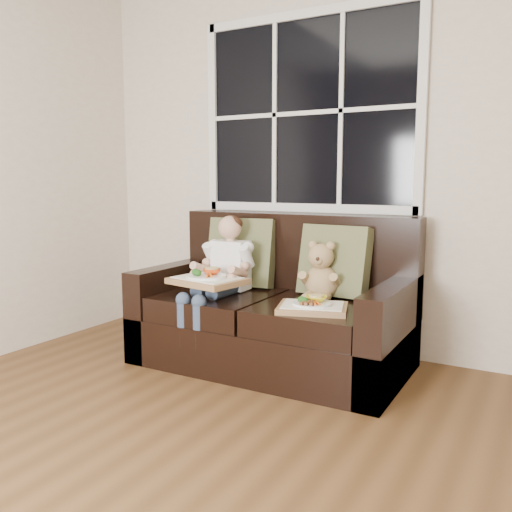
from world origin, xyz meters
The scene contains 9 objects.
room_walls centered at (0.00, 0.00, 1.59)m, with size 4.52×5.02×2.71m.
window_back centered at (-0.55, 2.48, 1.65)m, with size 1.62×0.04×1.37m.
loveseat centered at (-0.55, 2.02, 0.31)m, with size 1.70×0.92×0.96m.
pillow_left centered at (-0.90, 2.17, 0.69)m, with size 0.49×0.27×0.49m.
pillow_right centered at (-0.21, 2.17, 0.68)m, with size 0.47×0.24×0.46m.
child centered at (-0.89, 1.90, 0.62)m, with size 0.34×0.58×0.78m.
teddy_bear centered at (-0.26, 2.06, 0.60)m, with size 0.24×0.29×0.38m.
tray_left centered at (-0.88, 1.70, 0.58)m, with size 0.48×0.40×0.10m.
tray_right centered at (-0.17, 1.73, 0.48)m, with size 0.46×0.40×0.09m.
Camera 1 is at (1.02, -1.06, 1.19)m, focal length 38.00 mm.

